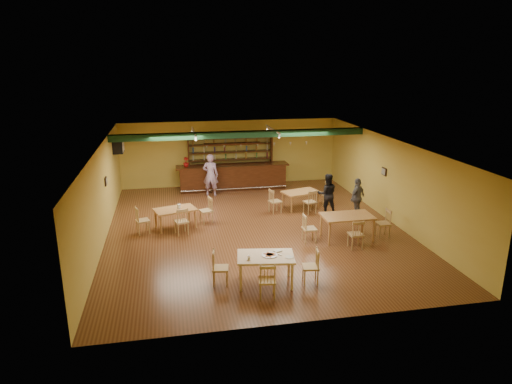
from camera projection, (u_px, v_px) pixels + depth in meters
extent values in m
plane|color=#512E17|center=(255.00, 228.00, 15.93)|extent=(12.00, 12.00, 0.00)
cube|color=#103218|center=(241.00, 134.00, 17.76)|extent=(10.00, 0.30, 0.25)
cube|color=silver|center=(194.00, 132.00, 17.97)|extent=(0.05, 2.50, 0.05)
cube|color=silver|center=(273.00, 129.00, 18.56)|extent=(0.05, 2.50, 0.05)
cube|color=silver|center=(118.00, 145.00, 18.34)|extent=(0.34, 0.70, 0.48)
cube|color=black|center=(106.00, 181.00, 15.48)|extent=(0.04, 0.34, 0.28)
cube|color=black|center=(384.00, 172.00, 16.83)|extent=(0.04, 0.34, 0.28)
cube|color=black|center=(233.00, 177.00, 20.62)|extent=(5.04, 0.85, 1.13)
cube|color=black|center=(231.00, 162.00, 21.05)|extent=(3.90, 0.40, 2.28)
imported|color=#A60F0F|center=(186.00, 162.00, 20.02)|extent=(0.31, 0.31, 0.43)
cube|color=#AA6B3C|center=(175.00, 218.00, 15.91)|extent=(1.56, 1.18, 0.69)
cube|color=#AA6B3C|center=(300.00, 200.00, 17.99)|extent=(1.57, 1.19, 0.70)
cube|color=#AA6B3C|center=(347.00, 227.00, 14.89)|extent=(1.65, 0.99, 0.82)
cube|color=beige|center=(266.00, 270.00, 11.94)|extent=(1.60, 1.16, 0.79)
cylinder|color=silver|center=(270.00, 255.00, 11.85)|extent=(0.49, 0.49, 0.01)
cylinder|color=#EAE5C6|center=(249.00, 258.00, 11.58)|extent=(0.08, 0.08, 0.11)
cube|color=white|center=(278.00, 251.00, 12.09)|extent=(0.24, 0.21, 0.03)
cube|color=silver|center=(275.00, 254.00, 11.92)|extent=(0.30, 0.28, 0.00)
cylinder|color=white|center=(289.00, 257.00, 11.73)|extent=(0.25, 0.25, 0.01)
imported|color=purple|center=(211.00, 175.00, 19.54)|extent=(0.76, 0.60, 1.84)
imported|color=black|center=(327.00, 194.00, 17.26)|extent=(0.84, 0.70, 1.56)
imported|color=slate|center=(357.00, 198.00, 16.90)|extent=(0.92, 0.82, 1.50)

